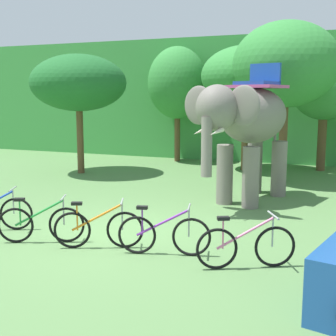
{
  "coord_description": "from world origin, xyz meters",
  "views": [
    {
      "loc": [
        4.54,
        -8.22,
        2.86
      ],
      "look_at": [
        0.84,
        1.0,
        1.3
      ],
      "focal_mm": 48.67,
      "sensor_mm": 36.0,
      "label": 1
    }
  ],
  "objects_px": {
    "tree_left": "(246,76)",
    "bike_orange": "(98,228)",
    "tree_far_right": "(79,83)",
    "tree_center": "(324,89)",
    "elephant": "(249,121)",
    "tree_far_left": "(177,83)",
    "bike_pink": "(246,246)",
    "bike_green": "(41,224)",
    "tree_right": "(286,65)",
    "bike_purple": "(164,234)"
  },
  "relations": [
    {
      "from": "tree_left",
      "to": "bike_green",
      "type": "distance_m",
      "value": 11.07
    },
    {
      "from": "bike_purple",
      "to": "bike_pink",
      "type": "bearing_deg",
      "value": -3.3
    },
    {
      "from": "tree_left",
      "to": "bike_orange",
      "type": "distance_m",
      "value": 10.82
    },
    {
      "from": "tree_center",
      "to": "bike_green",
      "type": "height_order",
      "value": "tree_center"
    },
    {
      "from": "elephant",
      "to": "bike_pink",
      "type": "xyz_separation_m",
      "value": [
        1.03,
        -4.88,
        -1.82
      ]
    },
    {
      "from": "tree_center",
      "to": "bike_pink",
      "type": "distance_m",
      "value": 11.64
    },
    {
      "from": "tree_right",
      "to": "tree_center",
      "type": "xyz_separation_m",
      "value": [
        1.08,
        3.0,
        -0.74
      ]
    },
    {
      "from": "tree_far_right",
      "to": "elephant",
      "type": "bearing_deg",
      "value": -19.34
    },
    {
      "from": "bike_green",
      "to": "bike_orange",
      "type": "bearing_deg",
      "value": 6.15
    },
    {
      "from": "bike_orange",
      "to": "bike_purple",
      "type": "distance_m",
      "value": 1.3
    },
    {
      "from": "tree_far_right",
      "to": "elephant",
      "type": "relative_size",
      "value": 1.04
    },
    {
      "from": "tree_far_right",
      "to": "tree_right",
      "type": "relative_size",
      "value": 0.83
    },
    {
      "from": "tree_right",
      "to": "bike_purple",
      "type": "height_order",
      "value": "tree_right"
    },
    {
      "from": "bike_orange",
      "to": "tree_right",
      "type": "bearing_deg",
      "value": 74.9
    },
    {
      "from": "tree_far_right",
      "to": "tree_center",
      "type": "xyz_separation_m",
      "value": [
        8.39,
        4.01,
        -0.2
      ]
    },
    {
      "from": "tree_right",
      "to": "bike_purple",
      "type": "bearing_deg",
      "value": -96.6
    },
    {
      "from": "tree_far_right",
      "to": "tree_right",
      "type": "height_order",
      "value": "tree_right"
    },
    {
      "from": "elephant",
      "to": "bike_green",
      "type": "relative_size",
      "value": 2.68
    },
    {
      "from": "tree_far_left",
      "to": "tree_center",
      "type": "bearing_deg",
      "value": -3.44
    },
    {
      "from": "bike_orange",
      "to": "bike_pink",
      "type": "distance_m",
      "value": 2.82
    },
    {
      "from": "bike_green",
      "to": "bike_pink",
      "type": "bearing_deg",
      "value": 2.26
    },
    {
      "from": "elephant",
      "to": "bike_pink",
      "type": "bearing_deg",
      "value": -78.04
    },
    {
      "from": "tree_far_right",
      "to": "tree_center",
      "type": "bearing_deg",
      "value": 25.54
    },
    {
      "from": "tree_center",
      "to": "bike_pink",
      "type": "bearing_deg",
      "value": -92.54
    },
    {
      "from": "bike_green",
      "to": "bike_pink",
      "type": "relative_size",
      "value": 1.03
    },
    {
      "from": "elephant",
      "to": "bike_pink",
      "type": "relative_size",
      "value": 2.77
    },
    {
      "from": "tree_far_right",
      "to": "tree_left",
      "type": "bearing_deg",
      "value": 28.17
    },
    {
      "from": "tree_far_right",
      "to": "elephant",
      "type": "height_order",
      "value": "tree_far_right"
    },
    {
      "from": "bike_green",
      "to": "tree_right",
      "type": "bearing_deg",
      "value": 67.68
    },
    {
      "from": "tree_far_left",
      "to": "tree_right",
      "type": "height_order",
      "value": "tree_right"
    },
    {
      "from": "bike_purple",
      "to": "elephant",
      "type": "bearing_deg",
      "value": 84.16
    },
    {
      "from": "tree_far_right",
      "to": "tree_left",
      "type": "relative_size",
      "value": 0.92
    },
    {
      "from": "tree_far_left",
      "to": "bike_orange",
      "type": "xyz_separation_m",
      "value": [
        2.82,
        -11.69,
        -3.06
      ]
    },
    {
      "from": "bike_orange",
      "to": "tree_far_left",
      "type": "bearing_deg",
      "value": 103.58
    },
    {
      "from": "elephant",
      "to": "bike_purple",
      "type": "xyz_separation_m",
      "value": [
        -0.49,
        -4.8,
        -1.82
      ]
    },
    {
      "from": "bike_orange",
      "to": "elephant",
      "type": "bearing_deg",
      "value": 70.0
    },
    {
      "from": "tree_center",
      "to": "tree_left",
      "type": "bearing_deg",
      "value": -160.07
    },
    {
      "from": "tree_left",
      "to": "bike_orange",
      "type": "xyz_separation_m",
      "value": [
        -0.52,
        -10.31,
        -3.25
      ]
    },
    {
      "from": "tree_left",
      "to": "elephant",
      "type": "relative_size",
      "value": 1.13
    },
    {
      "from": "tree_left",
      "to": "elephant",
      "type": "bearing_deg",
      "value": -76.81
    },
    {
      "from": "tree_center",
      "to": "bike_orange",
      "type": "xyz_separation_m",
      "value": [
        -3.32,
        -11.32,
        -2.77
      ]
    },
    {
      "from": "tree_left",
      "to": "tree_far_right",
      "type": "bearing_deg",
      "value": -151.83
    },
    {
      "from": "bike_purple",
      "to": "tree_left",
      "type": "bearing_deg",
      "value": 94.34
    },
    {
      "from": "tree_far_right",
      "to": "tree_right",
      "type": "xyz_separation_m",
      "value": [
        7.31,
        1.01,
        0.54
      ]
    },
    {
      "from": "tree_center",
      "to": "bike_purple",
      "type": "xyz_separation_m",
      "value": [
        -2.03,
        -11.21,
        -2.77
      ]
    },
    {
      "from": "bike_green",
      "to": "bike_orange",
      "type": "relative_size",
      "value": 1.0
    },
    {
      "from": "elephant",
      "to": "tree_far_left",
      "type": "bearing_deg",
      "value": 124.21
    },
    {
      "from": "bike_purple",
      "to": "bike_pink",
      "type": "distance_m",
      "value": 1.53
    },
    {
      "from": "bike_green",
      "to": "bike_purple",
      "type": "xyz_separation_m",
      "value": [
        2.52,
        0.25,
        0.0
      ]
    },
    {
      "from": "tree_center",
      "to": "bike_pink",
      "type": "height_order",
      "value": "tree_center"
    }
  ]
}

